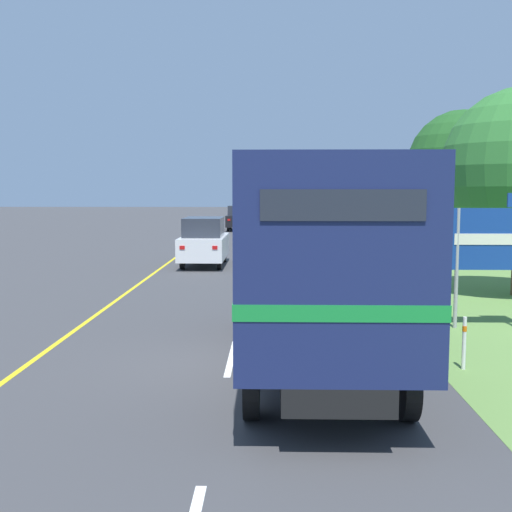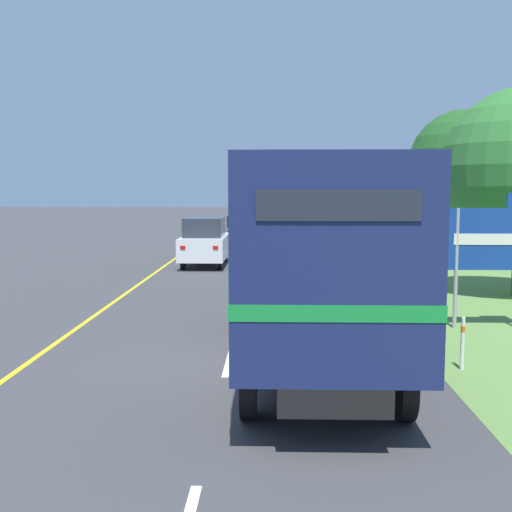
{
  "view_description": "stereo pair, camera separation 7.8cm",
  "coord_description": "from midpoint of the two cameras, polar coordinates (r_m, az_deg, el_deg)",
  "views": [
    {
      "loc": [
        0.75,
        -11.43,
        3.21
      ],
      "look_at": [
        0.3,
        7.55,
        1.2
      ],
      "focal_mm": 45.0,
      "sensor_mm": 36.0,
      "label": 1
    },
    {
      "loc": [
        0.83,
        -11.43,
        3.21
      ],
      "look_at": [
        0.3,
        7.55,
        1.2
      ],
      "focal_mm": 45.0,
      "sensor_mm": 36.0,
      "label": 2
    }
  ],
  "objects": [
    {
      "name": "centre_dash_mid_b",
      "position": [
        25.33,
        -0.2,
        -1.24
      ],
      "size": [
        0.12,
        2.6,
        0.01
      ],
      "primitive_type": "cube",
      "color": "white",
      "rests_on": "ground"
    },
    {
      "name": "highway_sign",
      "position": [
        15.51,
        20.26,
        1.12
      ],
      "size": [
        2.06,
        0.09,
        3.1
      ],
      "color": "#9E9EA3",
      "rests_on": "ground"
    },
    {
      "name": "edge_line_yellow",
      "position": [
        27.6,
        -7.78,
        -0.69
      ],
      "size": [
        0.12,
        64.1,
        0.01
      ],
      "primitive_type": "cube",
      "color": "yellow",
      "rests_on": "ground"
    },
    {
      "name": "lead_car_black_ahead",
      "position": [
        49.16,
        -1.34,
        3.41
      ],
      "size": [
        1.8,
        4.22,
        1.91
      ],
      "color": "black",
      "rests_on": "ground"
    },
    {
      "name": "horse_trailer_truck",
      "position": [
        11.22,
        5.53,
        -0.04
      ],
      "size": [
        2.53,
        8.29,
        3.64
      ],
      "color": "black",
      "rests_on": "ground"
    },
    {
      "name": "centre_dash_farthest",
      "position": [
        38.45,
        0.41,
        1.25
      ],
      "size": [
        0.12,
        2.6,
        0.01
      ],
      "primitive_type": "cube",
      "color": "white",
      "rests_on": "ground"
    },
    {
      "name": "roadside_tree_mid",
      "position": [
        29.3,
        18.0,
        7.78
      ],
      "size": [
        4.62,
        4.62,
        6.58
      ],
      "color": "#4C3823",
      "rests_on": "ground"
    },
    {
      "name": "centre_dash_near",
      "position": [
        12.36,
        -2.15,
        -8.99
      ],
      "size": [
        0.12,
        2.6,
        0.01
      ],
      "primitive_type": "cube",
      "color": "white",
      "rests_on": "ground"
    },
    {
      "name": "ground_plane",
      "position": [
        11.9,
        -2.3,
        -9.6
      ],
      "size": [
        200.0,
        200.0,
        0.0
      ],
      "primitive_type": "plane",
      "color": "#3D3D3F"
    },
    {
      "name": "centre_dash_far",
      "position": [
        31.88,
        0.17,
        0.26
      ],
      "size": [
        0.12,
        2.6,
        0.01
      ],
      "primitive_type": "cube",
      "color": "white",
      "rests_on": "ground"
    },
    {
      "name": "lead_car_white_ahead",
      "position": [
        37.04,
        3.18,
        2.57
      ],
      "size": [
        1.8,
        4.05,
        1.94
      ],
      "color": "black",
      "rests_on": "ground"
    },
    {
      "name": "centre_dash_mid_a",
      "position": [
        18.8,
        -0.84,
        -3.78
      ],
      "size": [
        0.12,
        2.6,
        0.01
      ],
      "primitive_type": "cube",
      "color": "white",
      "rests_on": "ground"
    },
    {
      "name": "lead_car_white",
      "position": [
        26.72,
        -4.48,
        1.29
      ],
      "size": [
        1.8,
        4.25,
        2.01
      ],
      "color": "black",
      "rests_on": "ground"
    },
    {
      "name": "delineator_post",
      "position": [
        12.01,
        18.07,
        -7.27
      ],
      "size": [
        0.08,
        0.08,
        0.95
      ],
      "color": "white",
      "rests_on": "ground"
    }
  ]
}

